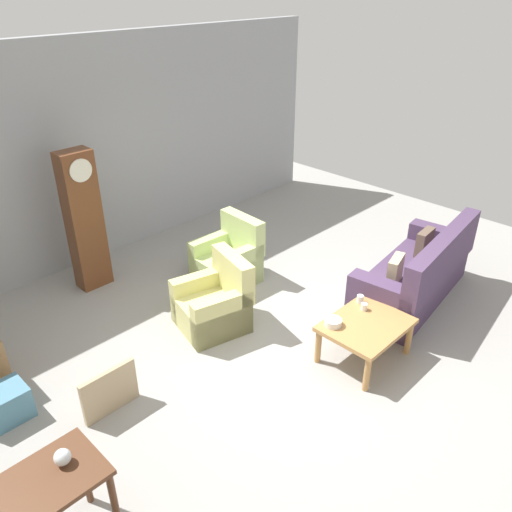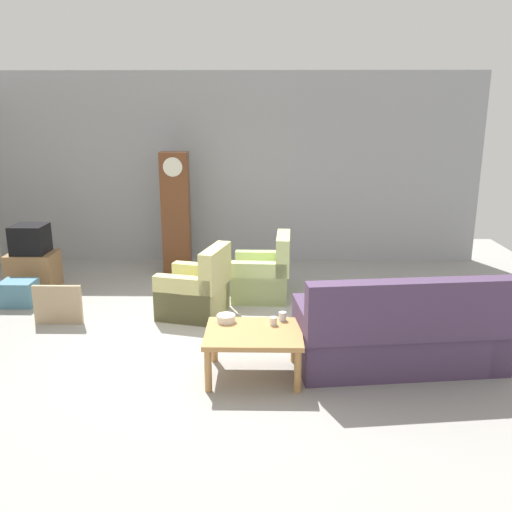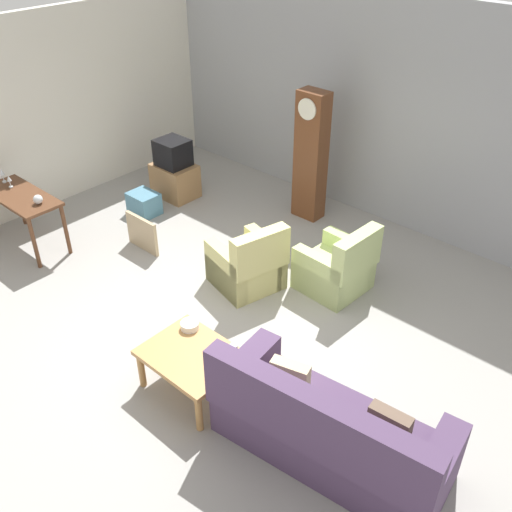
{
  "view_description": "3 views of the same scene",
  "coord_description": "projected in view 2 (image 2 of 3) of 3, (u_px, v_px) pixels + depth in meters",
  "views": [
    {
      "loc": [
        -3.7,
        -3.17,
        3.88
      ],
      "look_at": [
        0.29,
        0.76,
        0.8
      ],
      "focal_mm": 36.04,
      "sensor_mm": 36.0,
      "label": 1
    },
    {
      "loc": [
        0.57,
        -5.82,
        2.63
      ],
      "look_at": [
        0.46,
        0.29,
        0.96
      ],
      "focal_mm": 38.45,
      "sensor_mm": 36.0,
      "label": 2
    },
    {
      "loc": [
        3.7,
        -3.47,
        4.42
      ],
      "look_at": [
        0.23,
        0.41,
        0.93
      ],
      "focal_mm": 40.22,
      "sensor_mm": 36.0,
      "label": 3
    }
  ],
  "objects": [
    {
      "name": "ground_plane",
      "position": [
        216.0,
        342.0,
        6.32
      ],
      "size": [
        10.4,
        10.4,
        0.0
      ],
      "primitive_type": "plane",
      "color": "#999691"
    },
    {
      "name": "garage_door_wall",
      "position": [
        232.0,
        169.0,
        9.37
      ],
      "size": [
        8.4,
        0.16,
        3.2
      ],
      "primitive_type": "cube",
      "color": "#9EA0A5",
      "rests_on": "ground_plane"
    },
    {
      "name": "couch_floral",
      "position": [
        400.0,
        336.0,
        5.63
      ],
      "size": [
        2.19,
        1.13,
        1.04
      ],
      "color": "#4C3856",
      "rests_on": "ground_plane"
    },
    {
      "name": "armchair_olive_near",
      "position": [
        196.0,
        292.0,
        7.09
      ],
      "size": [
        0.95,
        0.93,
        0.92
      ],
      "color": "#CCC67A",
      "rests_on": "ground_plane"
    },
    {
      "name": "armchair_olive_far",
      "position": [
        264.0,
        277.0,
        7.74
      ],
      "size": [
        0.83,
        0.8,
        0.92
      ],
      "color": "#B9CD80",
      "rests_on": "ground_plane"
    },
    {
      "name": "coffee_table_wood",
      "position": [
        254.0,
        338.0,
        5.44
      ],
      "size": [
        0.96,
        0.76,
        0.48
      ],
      "color": "#B27F47",
      "rests_on": "ground_plane"
    },
    {
      "name": "grandfather_clock",
      "position": [
        176.0,
        213.0,
        8.82
      ],
      "size": [
        0.44,
        0.3,
        1.95
      ],
      "color": "brown",
      "rests_on": "ground_plane"
    },
    {
      "name": "tv_stand_cabinet",
      "position": [
        34.0,
        271.0,
        8.14
      ],
      "size": [
        0.68,
        0.52,
        0.55
      ],
      "primitive_type": "cube",
      "color": "#997047",
      "rests_on": "ground_plane"
    },
    {
      "name": "tv_crt",
      "position": [
        30.0,
        239.0,
        8.01
      ],
      "size": [
        0.48,
        0.44,
        0.42
      ],
      "primitive_type": "cube",
      "color": "black",
      "rests_on": "tv_stand_cabinet"
    },
    {
      "name": "framed_picture_leaning",
      "position": [
        58.0,
        305.0,
        6.8
      ],
      "size": [
        0.6,
        0.05,
        0.5
      ],
      "primitive_type": "cube",
      "color": "tan",
      "rests_on": "ground_plane"
    },
    {
      "name": "storage_box_blue",
      "position": [
        19.0,
        293.0,
        7.47
      ],
      "size": [
        0.45,
        0.37,
        0.34
      ],
      "primitive_type": "cube",
      "color": "teal",
      "rests_on": "ground_plane"
    },
    {
      "name": "cup_white_porcelain",
      "position": [
        273.0,
        321.0,
        5.57
      ],
      "size": [
        0.08,
        0.08,
        0.08
      ],
      "primitive_type": "cylinder",
      "color": "white",
      "rests_on": "coffee_table_wood"
    },
    {
      "name": "cup_blue_rimmed",
      "position": [
        283.0,
        316.0,
        5.68
      ],
      "size": [
        0.08,
        0.08,
        0.09
      ],
      "primitive_type": "cylinder",
      "color": "silver",
      "rests_on": "coffee_table_wood"
    },
    {
      "name": "bowl_white_stacked",
      "position": [
        226.0,
        318.0,
        5.65
      ],
      "size": [
        0.19,
        0.19,
        0.08
      ],
      "primitive_type": "cylinder",
      "color": "white",
      "rests_on": "coffee_table_wood"
    }
  ]
}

